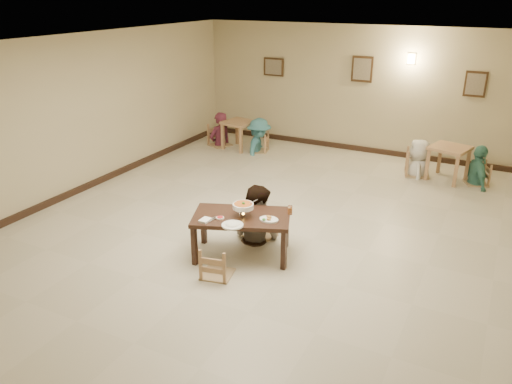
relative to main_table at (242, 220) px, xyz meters
The scene contains 31 objects.
floor 1.15m from the main_table, 96.60° to the left, with size 10.00×10.00×0.00m, color beige.
ceiling 2.61m from the main_table, 96.60° to the left, with size 10.00×10.00×0.00m, color silver.
wall_back 6.06m from the main_table, 91.09° to the left, with size 10.00×10.00×0.00m, color #C1B18A.
wall_left 4.33m from the main_table, 166.54° to the left, with size 10.00×10.00×0.00m, color #C1B18A.
baseboard_back 5.98m from the main_table, 91.10° to the left, with size 8.00×0.06×0.12m, color black.
baseboard_left 4.23m from the main_table, 166.45° to the left, with size 0.06×10.00×0.12m, color black.
picture_a 6.51m from the main_table, 111.28° to the left, with size 0.55×0.04×0.45m.
picture_b 6.11m from the main_table, 90.13° to the left, with size 0.50×0.04×0.60m.
picture_c 6.56m from the main_table, 67.29° to the left, with size 0.45×0.04×0.55m.
wall_sconce 6.28m from the main_table, 79.65° to the left, with size 0.16×0.05×0.22m, color #FFD88C.
main_table is the anchor object (origin of this frame).
chair_far 0.70m from the main_table, 92.68° to the left, with size 0.42×0.42×0.90m.
chair_near 0.67m from the main_table, 93.16° to the right, with size 0.42×0.42×0.89m.
main_diner 0.71m from the main_table, 96.42° to the left, with size 0.88×0.69×1.81m, color gray.
curry_warmer 0.24m from the main_table, 15.41° to the right, with size 0.34×0.31×0.28m.
rice_plate_far 0.32m from the main_table, 117.88° to the left, with size 0.26×0.26×0.06m.
rice_plate_near 0.38m from the main_table, 81.20° to the right, with size 0.31×0.31×0.07m.
fried_plate 0.44m from the main_table, ahead, with size 0.28×0.28×0.06m.
chili_dish 0.34m from the main_table, 133.89° to the right, with size 0.12×0.12×0.02m.
napkin_cutlery 0.55m from the main_table, 132.09° to the right, with size 0.17×0.26×0.03m.
drink_glass 0.73m from the main_table, 30.75° to the left, with size 0.07×0.07×0.13m.
bg_table_left 5.48m from the main_table, 119.47° to the left, with size 0.81×0.81×0.70m.
bg_table_right 5.33m from the main_table, 64.74° to the left, with size 0.89×0.89×0.73m.
bg_chair_ll 5.77m from the main_table, 124.33° to the left, with size 0.49×0.49×1.04m.
bg_chair_lr 5.23m from the main_table, 114.10° to the left, with size 0.42×0.42×0.91m.
bg_chair_rl 5.11m from the main_table, 70.82° to the left, with size 0.50×0.50×1.07m.
bg_chair_rr 5.63m from the main_table, 59.38° to the left, with size 0.42×0.42×0.89m.
bg_diner_a 5.78m from the main_table, 124.33° to the left, with size 0.64×0.42×1.74m, color #561F32.
bg_diner_b 5.24m from the main_table, 114.10° to the left, with size 1.08×0.62×1.67m, color teal.
bg_diner_c 5.12m from the main_table, 70.82° to the left, with size 0.78×0.51×1.59m, color silver.
bg_diner_d 5.64m from the main_table, 59.38° to the left, with size 0.97×0.40×1.65m, color teal.
Camera 1 is at (3.34, -6.79, 3.74)m, focal length 35.00 mm.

